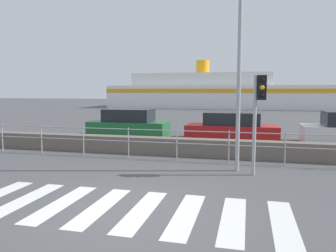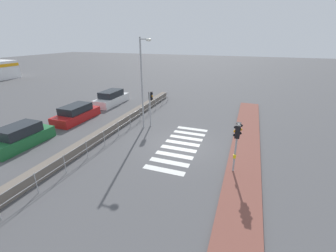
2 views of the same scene
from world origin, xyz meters
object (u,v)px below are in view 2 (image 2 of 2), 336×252
parked_car_white (111,98)px  streetlamp (143,76)px  parked_car_green (20,137)px  parked_car_red (76,114)px  traffic_light_near (237,135)px  traffic_light_far (151,101)px

parked_car_white → streetlamp: bearing=-128.0°
parked_car_green → parked_car_red: 5.30m
streetlamp → parked_car_green: 9.31m
traffic_light_near → traffic_light_far: (4.88, 6.96, -0.13)m
traffic_light_far → parked_car_red: 6.90m
traffic_light_near → parked_car_green: 13.79m
parked_car_green → parked_car_white: parked_car_white is taller
traffic_light_near → parked_car_red: traffic_light_near is taller
traffic_light_far → parked_car_white: (4.42, 6.66, -1.45)m
traffic_light_near → parked_car_red: (3.83, 13.62, -1.63)m
traffic_light_near → traffic_light_far: bearing=55.0°
traffic_light_near → traffic_light_far: same height
traffic_light_far → parked_car_green: 9.31m
traffic_light_far → traffic_light_near: bearing=-125.0°
streetlamp → parked_car_red: (-0.47, 6.39, -3.57)m
traffic_light_near → traffic_light_far: 8.50m
traffic_light_far → parked_car_green: size_ratio=0.69×
parked_car_red → traffic_light_near: bearing=-105.7°
parked_car_green → traffic_light_far: bearing=-46.4°
parked_car_red → parked_car_white: size_ratio=0.97×
parked_car_red → parked_car_white: bearing=0.0°
streetlamp → parked_car_red: bearing=94.2°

